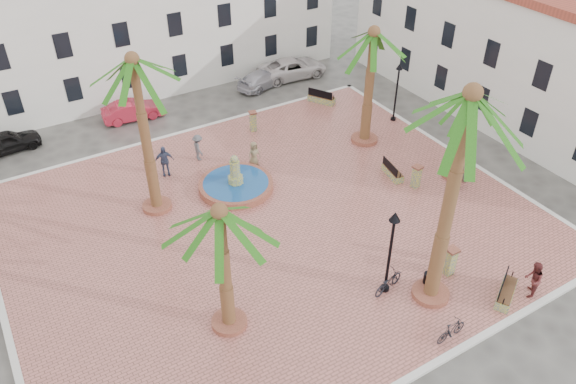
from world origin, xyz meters
The scene contains 35 objects.
ground centered at (0.00, 0.00, 0.00)m, with size 120.00×120.00×0.00m, color #56544F.
plaza centered at (0.00, 0.00, 0.07)m, with size 26.00×22.00×0.15m, color #BA6A5F.
kerb_n centered at (0.00, 11.00, 0.08)m, with size 26.30×0.30×0.16m, color silver.
kerb_s centered at (0.00, -11.00, 0.08)m, with size 26.30×0.30×0.16m, color silver.
kerb_e centered at (13.00, 0.00, 0.08)m, with size 0.30×22.30×0.16m, color silver.
kerb_w centered at (-13.00, 0.00, 0.08)m, with size 0.30×22.30×0.16m, color silver.
building_north centered at (0.00, 19.99, 4.77)m, with size 30.40×7.40×9.50m.
building_east centered at (19.99, 2.00, 4.52)m, with size 7.40×26.40×9.00m.
fountain centered at (-0.27, 3.53, 0.44)m, with size 4.16×4.16×2.15m.
palm_nw centered at (-4.68, 4.11, 7.65)m, with size 5.04×5.04×8.73m.
palm_sw centered at (-4.93, -5.09, 5.35)m, with size 4.85×4.85×6.29m.
palm_s centered at (3.41, -8.20, 8.98)m, with size 5.34×5.34×10.18m.
palm_e centered at (11.10, -1.84, 4.72)m, with size 4.68×4.68×5.61m.
palm_ne centered at (9.06, 4.00, 6.36)m, with size 5.39×5.39×7.45m.
bench_se centered at (6.14, -9.99, 0.44)m, with size 2.00×1.49×1.03m.
bench_e centered at (8.01, -0.01, 0.41)m, with size 0.86×1.82×0.92m.
bench_ne centered at (9.67, 9.83, 0.44)m, with size 1.50×2.00×1.04m.
lamppost_s centered at (1.91, -6.90, 3.13)m, with size 0.48×0.48×4.40m.
lamppost_e centered at (12.40, 5.18, 2.89)m, with size 0.44×0.44×4.05m.
bollard_se centered at (5.07, -7.57, 0.92)m, with size 0.53×0.53×1.48m.
bollard_n centered at (3.63, 8.79, 0.85)m, with size 0.58×0.58×1.36m.
bollard_e centered at (8.41, -1.52, 0.86)m, with size 0.56×0.56×1.37m.
litter_bin centered at (3.65, -7.70, 0.54)m, with size 0.40×0.40×0.78m, color black.
cyclist_a centered at (5.28, -6.55, 0.98)m, with size 0.60×0.40×1.65m, color #353D55.
bicycle_a centered at (2.00, -6.95, 0.62)m, with size 0.62×1.78×0.93m, color black.
cyclist_b centered at (7.19, -10.40, 1.06)m, with size 0.88×0.69×1.81m, color #5A2020.
bicycle_b centered at (2.45, -10.40, 0.62)m, with size 0.44×1.57×0.94m, color black.
pedestrian_fountain_a centered at (1.71, 5.06, 0.94)m, with size 0.77×0.50×1.58m, color olive.
pedestrian_fountain_b centered at (-3.13, 6.85, 1.08)m, with size 1.09×0.46×1.87m, color #3A4564.
pedestrian_north centered at (-0.82, 7.36, 0.98)m, with size 1.07×0.62×1.66m, color #4F5054.
pedestrian_east centered at (10.35, -2.78, 0.93)m, with size 1.44×0.46×1.56m, color #6A5A50.
car_black centered at (-10.48, 14.56, 0.67)m, with size 1.58×3.93×1.34m, color black.
car_red centered at (-2.47, 14.58, 0.67)m, with size 1.42×4.07×1.34m, color #BD2238.
car_silver centered at (7.55, 14.52, 0.64)m, with size 1.79×4.40×1.28m, color silver.
car_white centered at (10.35, 14.85, 0.75)m, with size 2.48×5.38×1.50m, color silver.
Camera 1 is at (-10.96, -19.89, 18.43)m, focal length 35.00 mm.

